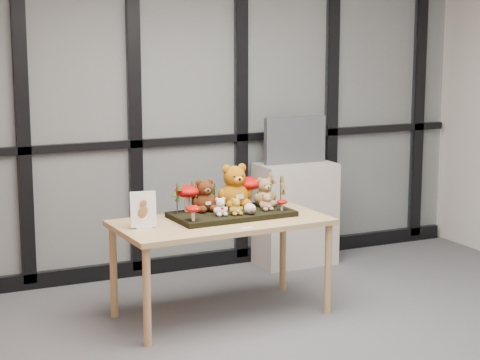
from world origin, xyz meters
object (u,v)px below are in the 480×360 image
bear_white_bow (220,206)px  mushroom_back_left (187,197)px  mushroom_back_right (248,190)px  display_table (221,230)px  bear_pooh_yellow (234,184)px  bear_tan_back (265,190)px  bear_beige_small (267,201)px  bear_brown_medium (205,194)px  mushroom_front_right (282,204)px  diorama_tray (232,214)px  sign_holder (143,212)px  cabinet (295,214)px  bear_small_yellow (236,205)px  plush_cream_hedgehog (250,208)px  monitor (295,140)px  mushroom_front_left (193,212)px

bear_white_bow → mushroom_back_left: 0.27m
bear_white_bow → mushroom_back_right: mushroom_back_right is taller
display_table → bear_white_bow: 0.17m
bear_pooh_yellow → mushroom_back_right: size_ratio=1.52×
bear_tan_back → bear_beige_small: 0.15m
bear_brown_medium → mushroom_front_right: bear_brown_medium is taller
diorama_tray → mushroom_front_right: size_ratio=9.85×
diorama_tray → sign_holder: (-0.65, -0.06, 0.09)m
display_table → bear_pooh_yellow: 0.37m
diorama_tray → cabinet: (0.97, 0.87, -0.26)m
display_table → mushroom_back_left: (-0.16, 0.20, 0.20)m
diorama_tray → bear_white_bow: size_ratio=5.98×
bear_brown_medium → mushroom_back_right: bearing=5.7°
bear_beige_small → mushroom_front_right: bearing=-27.2°
bear_small_yellow → mushroom_front_right: 0.35m
bear_tan_back → plush_cream_hedgehog: bear_tan_back is taller
bear_pooh_yellow → sign_holder: bear_pooh_yellow is taller
bear_brown_medium → display_table: bearing=-73.0°
bear_white_bow → mushroom_front_right: (0.45, -0.03, -0.03)m
display_table → monitor: (1.07, 0.94, 0.43)m
bear_tan_back → mushroom_front_left: size_ratio=2.02×
bear_brown_medium → monitor: 1.39m
display_table → monitor: size_ratio=2.70×
display_table → cabinet: size_ratio=1.72×
diorama_tray → sign_holder: size_ratio=3.40×
bear_pooh_yellow → cabinet: 1.26m
bear_tan_back → bear_small_yellow: size_ratio=1.75×
display_table → bear_small_yellow: bearing=-28.8°
display_table → mushroom_back_left: mushroom_back_left is taller
display_table → bear_beige_small: size_ratio=10.77×
bear_tan_back → mushroom_back_left: bearing=170.4°
bear_beige_small → mushroom_front_right: 0.11m
bear_small_yellow → monitor: monitor is taller
cabinet → diorama_tray: bearing=-138.2°
bear_white_bow → cabinet: size_ratio=0.16×
bear_tan_back → bear_beige_small: bearing=-113.8°
monitor → sign_holder: bearing=-149.7°
plush_cream_hedgehog → mushroom_front_right: (0.25, 0.01, 0.00)m
bear_small_yellow → bear_beige_small: bear_beige_small is taller
bear_tan_back → mushroom_back_left: (-0.55, 0.07, -0.01)m
diorama_tray → bear_white_bow: bear_white_bow is taller
display_table → bear_pooh_yellow: size_ratio=4.30×
display_table → bear_pooh_yellow: (0.18, 0.17, 0.27)m
bear_pooh_yellow → bear_white_bow: bear_pooh_yellow is taller
diorama_tray → mushroom_front_right: (0.33, -0.11, 0.06)m
bear_beige_small → sign_holder: bearing=177.7°
sign_holder → cabinet: bearing=38.4°
mushroom_back_right → diorama_tray: bearing=-142.4°
mushroom_front_right → display_table: bearing=173.6°
bear_tan_back → monitor: 1.09m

